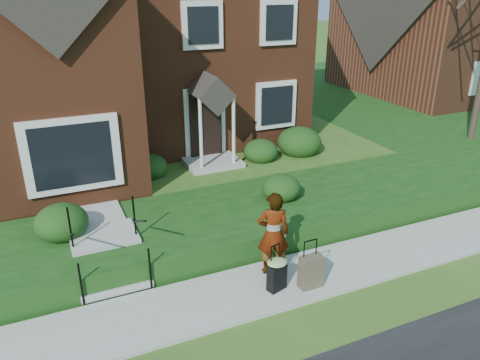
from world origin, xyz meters
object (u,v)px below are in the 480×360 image
suitcase_black (277,273)px  suitcase_olive (311,272)px  woman (273,234)px  front_steps (108,253)px

suitcase_black → suitcase_olive: suitcase_olive is taller
woman → suitcase_black: bearing=90.0°
front_steps → suitcase_black: front_steps is taller
woman → suitcase_black: 0.81m
front_steps → suitcase_olive: size_ratio=1.98×
woman → suitcase_black: woman is taller
front_steps → suitcase_black: (2.91, -2.05, -0.01)m
front_steps → woman: size_ratio=1.11×
suitcase_black → suitcase_olive: (0.67, -0.18, -0.04)m
front_steps → woman: bearing=-25.4°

